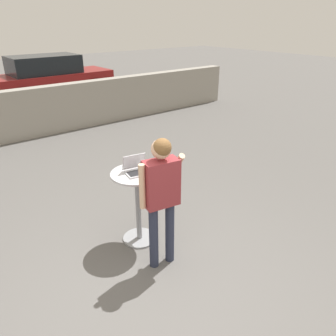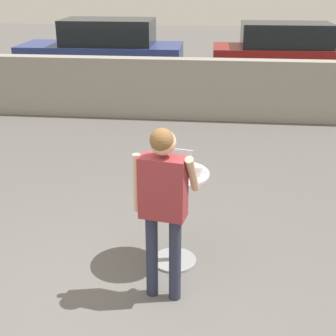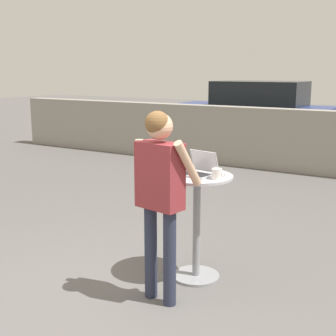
# 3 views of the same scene
# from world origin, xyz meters

# --- Properties ---
(ground_plane) EXTENTS (50.00, 50.00, 0.00)m
(ground_plane) POSITION_xyz_m (0.00, 0.00, 0.00)
(ground_plane) COLOR #5B5956
(pavement_kerb) EXTENTS (14.70, 0.35, 1.22)m
(pavement_kerb) POSITION_xyz_m (0.00, 6.29, 0.61)
(pavement_kerb) COLOR gray
(pavement_kerb) RESTS_ON ground_plane
(cafe_table) EXTENTS (0.67, 0.67, 1.02)m
(cafe_table) POSITION_xyz_m (0.40, 0.99, 0.65)
(cafe_table) COLOR gray
(cafe_table) RESTS_ON ground_plane
(laptop) EXTENTS (0.34, 0.32, 0.22)m
(laptop) POSITION_xyz_m (0.41, 1.00, 1.07)
(laptop) COLOR #B7BABF
(laptop) RESTS_ON cafe_table
(coffee_mug) EXTENTS (0.13, 0.09, 0.10)m
(coffee_mug) POSITION_xyz_m (0.63, 0.93, 1.07)
(coffee_mug) COLOR white
(coffee_mug) RESTS_ON cafe_table
(standing_person) EXTENTS (0.57, 0.33, 1.66)m
(standing_person) POSITION_xyz_m (0.35, 0.41, 1.05)
(standing_person) COLOR #282D42
(standing_person) RESTS_ON ground_plane
(parked_car_further_down) EXTENTS (4.46, 1.88, 1.66)m
(parked_car_further_down) POSITION_xyz_m (-2.42, 9.78, 0.83)
(parked_car_further_down) COLOR navy
(parked_car_further_down) RESTS_ON ground_plane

